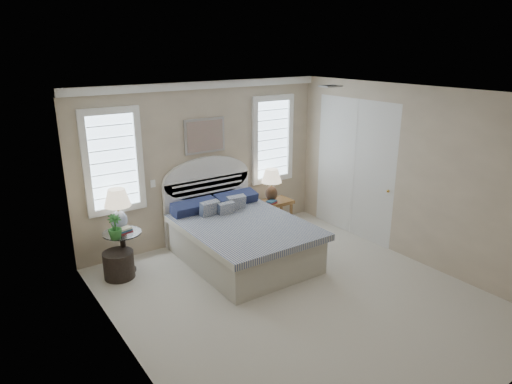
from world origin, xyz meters
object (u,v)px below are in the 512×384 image
object	(u,v)px
side_table_left	(123,248)
floor_pot	(119,265)
nightstand_right	(278,207)
lamp_left	(118,205)
lamp_right	(271,181)
bed	(239,235)

from	to	relation	value
side_table_left	floor_pot	size ratio (longest dim) A/B	1.43
nightstand_right	lamp_left	world-z (taller)	lamp_left
lamp_left	lamp_right	distance (m)	2.83
lamp_right	floor_pot	bearing A→B (deg)	-174.28
nightstand_right	floor_pot	world-z (taller)	nightstand_right
floor_pot	lamp_right	size ratio (longest dim) A/B	0.73
nightstand_right	floor_pot	distance (m)	3.10
side_table_left	lamp_right	size ratio (longest dim) A/B	1.05
nightstand_right	lamp_left	bearing A→B (deg)	179.24
nightstand_right	floor_pot	bearing A→B (deg)	-175.50
floor_pot	lamp_right	bearing A→B (deg)	5.72
side_table_left	floor_pot	bearing A→B (deg)	-133.05
bed	floor_pot	size ratio (longest dim) A/B	5.16
floor_pot	lamp_left	xyz separation A→B (m)	(0.15, 0.28, 0.82)
side_table_left	lamp_left	world-z (taller)	lamp_left
bed	nightstand_right	distance (m)	1.47
nightstand_right	lamp_right	xyz separation A→B (m)	(-0.11, 0.06, 0.51)
bed	nightstand_right	size ratio (longest dim) A/B	4.29
lamp_left	floor_pot	bearing A→B (deg)	-118.61
lamp_left	nightstand_right	bearing A→B (deg)	-0.76
bed	side_table_left	size ratio (longest dim) A/B	3.61
bed	side_table_left	distance (m)	1.75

